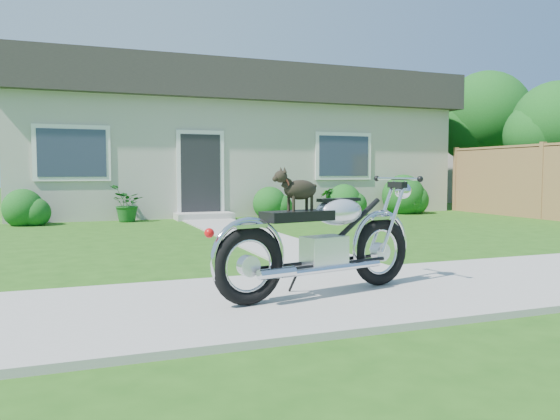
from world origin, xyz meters
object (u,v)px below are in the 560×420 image
object	(u,v)px
potted_plant_right	(327,202)
motorcycle_with_dog	(324,240)
tree_far	(490,120)
fence	(542,181)
potted_plant_left	(127,204)
house	(227,140)

from	to	relation	value
potted_plant_right	motorcycle_with_dog	distance (m)	9.52
tree_far	potted_plant_right	world-z (taller)	tree_far
fence	potted_plant_left	bearing A→B (deg)	163.80
house	fence	world-z (taller)	house
fence	house	bearing A→B (deg)	135.26
motorcycle_with_dog	fence	bearing A→B (deg)	21.45
tree_far	potted_plant_right	bearing A→B (deg)	-165.08
tree_far	motorcycle_with_dog	world-z (taller)	tree_far
house	potted_plant_left	world-z (taller)	house
motorcycle_with_dog	house	bearing A→B (deg)	66.70
house	potted_plant_right	distance (m)	4.28
potted_plant_left	fence	bearing A→B (deg)	-16.20
tree_far	potted_plant_left	bearing A→B (deg)	-171.27
tree_far	potted_plant_left	size ratio (longest dim) A/B	5.30
fence	tree_far	xyz separation A→B (m)	(2.50, 4.66, 1.99)
fence	tree_far	distance (m)	5.65
potted_plant_right	motorcycle_with_dog	world-z (taller)	motorcycle_with_dog
fence	motorcycle_with_dog	world-z (taller)	fence
tree_far	motorcycle_with_dog	size ratio (longest dim) A/B	2.08
fence	potted_plant_right	xyz separation A→B (m)	(-4.50, 2.80, -0.57)
potted_plant_left	potted_plant_right	distance (m)	5.14
potted_plant_right	fence	bearing A→B (deg)	-31.91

